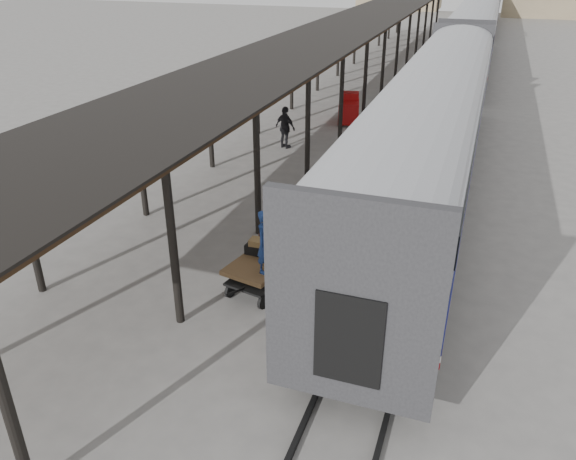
{
  "coord_description": "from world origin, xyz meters",
  "views": [
    {
      "loc": [
        4.79,
        -11.62,
        7.99
      ],
      "look_at": [
        0.59,
        0.28,
        1.7
      ],
      "focal_mm": 35.0,
      "sensor_mm": 36.0,
      "label": 1
    }
  ],
  "objects_px": {
    "baggage_cart": "(267,264)",
    "luggage_tug": "(349,110)",
    "porter": "(266,242)",
    "pedestrian": "(285,127)"
  },
  "relations": [
    {
      "from": "baggage_cart",
      "to": "porter",
      "type": "xyz_separation_m",
      "value": [
        0.25,
        -0.65,
        1.02
      ]
    },
    {
      "from": "baggage_cart",
      "to": "pedestrian",
      "type": "xyz_separation_m",
      "value": [
        -3.47,
        11.15,
        0.29
      ]
    },
    {
      "from": "luggage_tug",
      "to": "porter",
      "type": "xyz_separation_m",
      "value": [
        2.04,
        -16.76,
        0.99
      ]
    },
    {
      "from": "porter",
      "to": "pedestrian",
      "type": "distance_m",
      "value": 12.4
    },
    {
      "from": "luggage_tug",
      "to": "pedestrian",
      "type": "relative_size",
      "value": 1.0
    },
    {
      "from": "baggage_cart",
      "to": "luggage_tug",
      "type": "height_order",
      "value": "luggage_tug"
    },
    {
      "from": "porter",
      "to": "pedestrian",
      "type": "height_order",
      "value": "porter"
    },
    {
      "from": "porter",
      "to": "pedestrian",
      "type": "relative_size",
      "value": 0.86
    },
    {
      "from": "porter",
      "to": "baggage_cart",
      "type": "bearing_deg",
      "value": 35.27
    },
    {
      "from": "baggage_cart",
      "to": "luggage_tug",
      "type": "bearing_deg",
      "value": 108.26
    }
  ]
}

